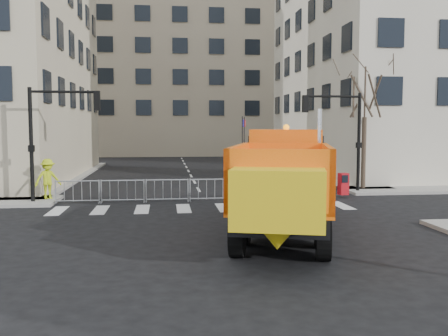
{
  "coord_description": "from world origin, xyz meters",
  "views": [
    {
      "loc": [
        -1.9,
        -16.32,
        3.61
      ],
      "look_at": [
        0.34,
        2.5,
        2.03
      ],
      "focal_mm": 40.0,
      "sensor_mm": 36.0,
      "label": 1
    }
  ],
  "objects": [
    {
      "name": "crowd_barriers",
      "position": [
        -0.75,
        7.6,
        0.55
      ],
      "size": [
        12.6,
        0.6,
        1.1
      ],
      "primitive_type": null,
      "color": "#9EA0A5",
      "rests_on": "ground"
    },
    {
      "name": "traffic_light_right",
      "position": [
        8.5,
        9.5,
        2.7
      ],
      "size": [
        0.18,
        0.18,
        5.4
      ],
      "primitive_type": "cylinder",
      "color": "black",
      "rests_on": "ground"
    },
    {
      "name": "cop_b",
      "position": [
        2.0,
        4.79,
        0.83
      ],
      "size": [
        0.94,
        0.82,
        1.65
      ],
      "primitive_type": "imported",
      "rotation": [
        0.0,
        0.0,
        2.86
      ],
      "color": "black",
      "rests_on": "ground"
    },
    {
      "name": "cop_a",
      "position": [
        4.18,
        3.87,
        1.02
      ],
      "size": [
        0.89,
        0.82,
        2.04
      ],
      "primitive_type": "imported",
      "rotation": [
        0.0,
        0.0,
        3.74
      ],
      "color": "black",
      "rests_on": "ground"
    },
    {
      "name": "street_tree",
      "position": [
        9.2,
        10.5,
        3.75
      ],
      "size": [
        3.0,
        3.0,
        7.5
      ],
      "primitive_type": null,
      "color": "#382B21",
      "rests_on": "ground"
    },
    {
      "name": "worker",
      "position": [
        -7.47,
        8.21,
        1.11
      ],
      "size": [
        1.43,
        1.24,
        1.92
      ],
      "primitive_type": "imported",
      "rotation": [
        0.0,
        0.0,
        0.52
      ],
      "color": "#BFD719",
      "rests_on": "sidewalk_back"
    },
    {
      "name": "ground",
      "position": [
        0.0,
        0.0,
        0.0
      ],
      "size": [
        120.0,
        120.0,
        0.0
      ],
      "primitive_type": "plane",
      "color": "black",
      "rests_on": "ground"
    },
    {
      "name": "plow_truck",
      "position": [
        1.91,
        -0.67,
        1.88
      ],
      "size": [
        5.69,
        11.25,
        4.22
      ],
      "rotation": [
        0.0,
        0.0,
        1.3
      ],
      "color": "black",
      "rests_on": "ground"
    },
    {
      "name": "sidewalk_back",
      "position": [
        0.0,
        8.5,
        0.07
      ],
      "size": [
        64.0,
        5.0,
        0.15
      ],
      "primitive_type": "cube",
      "color": "gray",
      "rests_on": "ground"
    },
    {
      "name": "traffic_light_left",
      "position": [
        -8.0,
        7.5,
        2.7
      ],
      "size": [
        0.18,
        0.18,
        5.4
      ],
      "primitive_type": "cylinder",
      "color": "black",
      "rests_on": "ground"
    },
    {
      "name": "cop_c",
      "position": [
        3.47,
        6.38,
        0.88
      ],
      "size": [
        0.79,
        1.12,
        1.77
      ],
      "primitive_type": "imported",
      "rotation": [
        0.0,
        0.0,
        4.33
      ],
      "color": "black",
      "rests_on": "ground"
    },
    {
      "name": "newspaper_box",
      "position": [
        7.1,
        7.93,
        0.7
      ],
      "size": [
        0.51,
        0.47,
        1.1
      ],
      "primitive_type": "cube",
      "rotation": [
        0.0,
        0.0,
        0.16
      ],
      "color": "red",
      "rests_on": "sidewalk_back"
    },
    {
      "name": "building_far",
      "position": [
        0.0,
        52.0,
        12.0
      ],
      "size": [
        30.0,
        18.0,
        24.0
      ],
      "primitive_type": "cube",
      "color": "tan",
      "rests_on": "ground"
    }
  ]
}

